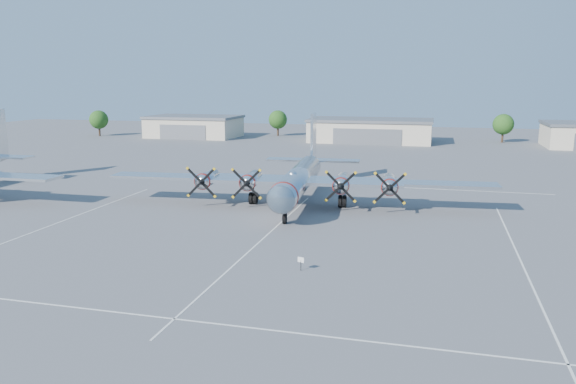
% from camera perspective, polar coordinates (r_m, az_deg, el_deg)
% --- Properties ---
extents(ground, '(260.00, 260.00, 0.00)m').
position_cam_1_polar(ground, '(55.17, -1.39, -3.73)').
color(ground, '#535355').
rests_on(ground, ground).
extents(parking_lines, '(60.00, 50.08, 0.01)m').
position_cam_1_polar(parking_lines, '(53.55, -1.91, -4.19)').
color(parking_lines, silver).
rests_on(parking_lines, ground).
extents(hangar_west, '(22.60, 14.60, 5.40)m').
position_cam_1_polar(hangar_west, '(146.43, -9.51, 6.60)').
color(hangar_west, beige).
rests_on(hangar_west, ground).
extents(hangar_center, '(28.60, 14.60, 5.40)m').
position_cam_1_polar(hangar_center, '(134.46, 8.39, 6.23)').
color(hangar_center, beige).
rests_on(hangar_center, ground).
extents(tree_far_west, '(4.80, 4.80, 6.64)m').
position_cam_1_polar(tree_far_west, '(154.87, -18.67, 6.97)').
color(tree_far_west, '#382619').
rests_on(tree_far_west, ground).
extents(tree_west, '(4.80, 4.80, 6.64)m').
position_cam_1_polar(tree_west, '(147.04, -1.04, 7.36)').
color(tree_west, '#382619').
rests_on(tree_west, ground).
extents(tree_east, '(4.80, 4.80, 6.64)m').
position_cam_1_polar(tree_east, '(140.36, 21.03, 6.43)').
color(tree_east, '#382619').
rests_on(tree_east, ground).
extents(main_bomber_b29, '(46.92, 34.21, 9.81)m').
position_cam_1_polar(main_bomber_b29, '(66.93, 1.19, -1.04)').
color(main_bomber_b29, silver).
rests_on(main_bomber_b29, ground).
extents(info_placard, '(0.54, 0.21, 1.06)m').
position_cam_1_polar(info_placard, '(43.07, 1.32, -7.04)').
color(info_placard, black).
rests_on(info_placard, ground).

